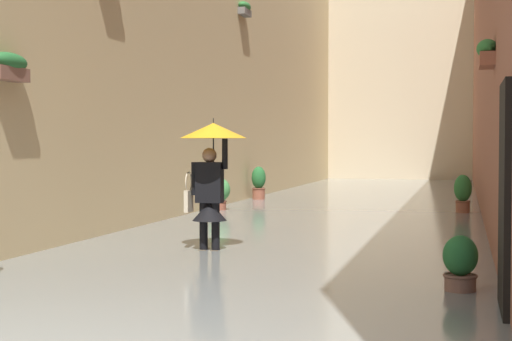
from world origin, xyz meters
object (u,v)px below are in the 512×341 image
(potted_plant_near_left, at_px, (460,266))
(person_wading, at_px, (211,162))
(potted_plant_mid_right, at_px, (259,184))
(potted_plant_far_left, at_px, (463,194))
(potted_plant_far_right, at_px, (219,193))

(potted_plant_near_left, bearing_deg, person_wading, -33.64)
(person_wading, bearing_deg, potted_plant_mid_right, -79.04)
(person_wading, xyz_separation_m, potted_plant_mid_right, (1.99, -10.26, -0.84))
(person_wading, height_order, potted_plant_near_left, person_wading)
(person_wading, relative_size, potted_plant_near_left, 2.96)
(person_wading, relative_size, potted_plant_far_left, 2.12)
(potted_plant_far_left, xyz_separation_m, potted_plant_near_left, (0.02, 9.69, -0.17))
(potted_plant_far_left, height_order, potted_plant_mid_right, potted_plant_mid_right)
(potted_plant_far_left, bearing_deg, potted_plant_mid_right, -27.78)
(potted_plant_near_left, xyz_separation_m, potted_plant_mid_right, (5.49, -12.59, 0.18))
(person_wading, height_order, potted_plant_far_left, person_wading)
(potted_plant_far_left, distance_m, potted_plant_near_left, 9.69)
(potted_plant_near_left, bearing_deg, potted_plant_far_right, -58.44)
(person_wading, bearing_deg, potted_plant_far_right, -73.25)
(potted_plant_far_left, bearing_deg, person_wading, 64.42)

